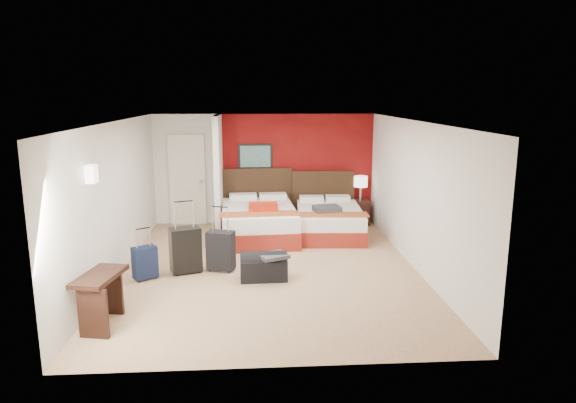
{
  "coord_description": "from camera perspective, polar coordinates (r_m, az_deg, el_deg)",
  "views": [
    {
      "loc": [
        -0.21,
        -8.33,
        2.94
      ],
      "look_at": [
        0.39,
        0.8,
        1.0
      ],
      "focal_mm": 31.73,
      "sensor_mm": 36.0,
      "label": 1
    }
  ],
  "objects": [
    {
      "name": "entry_door",
      "position": [
        11.79,
        -11.21,
        2.39
      ],
      "size": [
        0.82,
        0.06,
        2.05
      ],
      "primitive_type": "cube",
      "color": "silver",
      "rests_on": "ground"
    },
    {
      "name": "table_lamp",
      "position": [
        11.67,
        8.13,
        1.5
      ],
      "size": [
        0.38,
        0.38,
        0.55
      ],
      "primitive_type": "cylinder",
      "rotation": [
        0.0,
        0.0,
        0.28
      ],
      "color": "white",
      "rests_on": "nightstand"
    },
    {
      "name": "duffel_bag",
      "position": [
        8.27,
        -2.75,
        -7.46
      ],
      "size": [
        0.76,
        0.42,
        0.38
      ],
      "primitive_type": "cube",
      "rotation": [
        0.0,
        0.0,
        0.03
      ],
      "color": "black",
      "rests_on": "ground"
    },
    {
      "name": "suitcase_black",
      "position": [
        8.67,
        -11.41,
        -5.49
      ],
      "size": [
        0.57,
        0.46,
        0.74
      ],
      "primitive_type": "cube",
      "rotation": [
        0.0,
        0.0,
        0.35
      ],
      "color": "black",
      "rests_on": "ground"
    },
    {
      "name": "suitcase_navy",
      "position": [
        8.56,
        -15.74,
        -6.76
      ],
      "size": [
        0.43,
        0.39,
        0.51
      ],
      "primitive_type": "cube",
      "rotation": [
        0.0,
        0.0,
        0.58
      ],
      "color": "#101932",
      "rests_on": "ground"
    },
    {
      "name": "jacket_bundle",
      "position": [
        10.4,
        4.37,
        -0.84
      ],
      "size": [
        0.58,
        0.5,
        0.12
      ],
      "primitive_type": "cube",
      "rotation": [
        0.0,
        0.0,
        0.17
      ],
      "color": "#3A3B40",
      "rests_on": "bed_right"
    },
    {
      "name": "desk",
      "position": [
        7.07,
        -20.17,
        -10.3
      ],
      "size": [
        0.58,
        0.9,
        0.7
      ],
      "primitive_type": "cube",
      "rotation": [
        0.0,
        0.0,
        -0.2
      ],
      "color": "black",
      "rests_on": "ground"
    },
    {
      "name": "partition_wall",
      "position": [
        11.09,
        -7.8,
        3.1
      ],
      "size": [
        0.12,
        1.2,
        2.5
      ],
      "primitive_type": "cube",
      "color": "silver",
      "rests_on": "ground"
    },
    {
      "name": "bed_right",
      "position": [
        10.79,
        4.64,
        -2.3
      ],
      "size": [
        1.46,
        2.0,
        0.58
      ],
      "primitive_type": "cube",
      "rotation": [
        0.0,
        0.0,
        -0.06
      ],
      "color": "white",
      "rests_on": "ground"
    },
    {
      "name": "red_accent_panel",
      "position": [
        11.72,
        0.99,
        3.68
      ],
      "size": [
        3.5,
        0.04,
        2.5
      ],
      "primitive_type": "cube",
      "color": "maroon",
      "rests_on": "ground"
    },
    {
      "name": "jacket_draped",
      "position": [
        8.16,
        -1.7,
        -6.11
      ],
      "size": [
        0.55,
        0.52,
        0.06
      ],
      "primitive_type": "cube",
      "rotation": [
        0.0,
        0.0,
        0.44
      ],
      "color": "#3F3E44",
      "rests_on": "duffel_bag"
    },
    {
      "name": "ground",
      "position": [
        8.83,
        -2.18,
        -7.47
      ],
      "size": [
        6.5,
        6.5,
        0.0
      ],
      "primitive_type": "plane",
      "color": "tan",
      "rests_on": "ground"
    },
    {
      "name": "suitcase_charcoal",
      "position": [
        8.69,
        -7.53,
        -5.63
      ],
      "size": [
        0.5,
        0.39,
        0.65
      ],
      "primitive_type": "cube",
      "rotation": [
        0.0,
        0.0,
        -0.28
      ],
      "color": "black",
      "rests_on": "ground"
    },
    {
      "name": "bed_left",
      "position": [
        10.6,
        -3.33,
        -2.35
      ],
      "size": [
        1.62,
        2.23,
        0.64
      ],
      "primitive_type": "cube",
      "rotation": [
        0.0,
        0.0,
        0.05
      ],
      "color": "white",
      "rests_on": "ground"
    },
    {
      "name": "red_suitcase_open",
      "position": [
        10.41,
        -2.8,
        -0.49
      ],
      "size": [
        0.58,
        0.8,
        0.1
      ],
      "primitive_type": "cube",
      "rotation": [
        0.0,
        0.0,
        -0.0
      ],
      "color": "#AF210F",
      "rests_on": "bed_left"
    },
    {
      "name": "room_walls",
      "position": [
        9.96,
        -10.58,
        2.04
      ],
      "size": [
        5.02,
        6.52,
        2.5
      ],
      "color": "silver",
      "rests_on": "ground"
    },
    {
      "name": "nightstand",
      "position": [
        11.79,
        8.05,
        -1.17
      ],
      "size": [
        0.42,
        0.42,
        0.57
      ],
      "primitive_type": "cube",
      "rotation": [
        0.0,
        0.0,
        -0.03
      ],
      "color": "black",
      "rests_on": "ground"
    }
  ]
}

